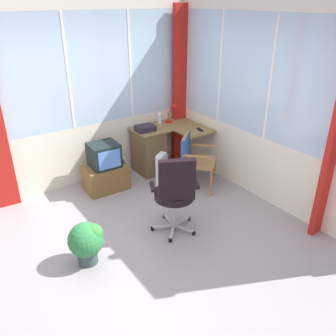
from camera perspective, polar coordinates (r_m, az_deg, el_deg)
ground at (r=4.40m, az=-4.11°, el=-12.43°), size 5.02×4.84×0.06m
north_window_panel at (r=5.40m, az=-15.59°, el=10.74°), size 4.02×0.07×2.73m
east_window_panel at (r=4.99m, az=16.10°, el=9.45°), size 0.07×3.84×2.73m
curtain_corner at (r=6.18m, az=2.03°, el=13.05°), size 0.29×0.09×2.63m
desk at (r=5.89m, az=-2.71°, el=3.12°), size 1.11×0.96×0.76m
desk_lamp at (r=6.03m, az=0.94°, el=9.43°), size 0.22×0.19×0.34m
tv_remote at (r=5.74m, az=5.23°, el=6.27°), size 0.07×0.16×0.02m
spray_bottle at (r=5.99m, az=-1.37°, el=8.18°), size 0.06×0.06×0.22m
paper_tray at (r=5.68m, az=-3.72°, el=6.50°), size 0.32×0.25×0.09m
wooden_armchair at (r=5.34m, az=3.92°, el=2.20°), size 0.68×0.68×0.86m
office_chair at (r=4.22m, az=1.20°, el=-3.61°), size 0.63×0.60×1.06m
tv_on_stand at (r=5.44m, az=-10.16°, el=-0.21°), size 0.65×0.46×0.75m
space_heater at (r=5.39m, az=-0.97°, el=-0.42°), size 0.29×0.26×0.59m
potted_plant at (r=4.03m, az=-13.07°, el=-11.45°), size 0.39×0.39×0.51m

